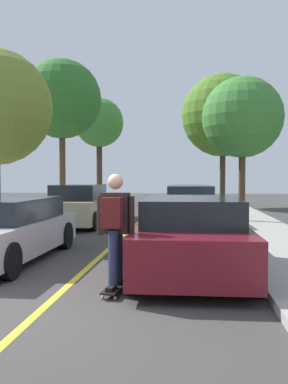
{
  "coord_description": "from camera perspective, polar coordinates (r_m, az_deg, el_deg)",
  "views": [
    {
      "loc": [
        1.89,
        -5.2,
        1.73
      ],
      "look_at": [
        0.25,
        10.49,
        1.18
      ],
      "focal_mm": 39.05,
      "sensor_mm": 36.0,
      "label": 1
    }
  ],
  "objects": [
    {
      "name": "skateboard",
      "position": [
        6.4,
        -3.89,
        -12.86
      ],
      "size": [
        0.32,
        0.86,
        0.1
      ],
      "color": "black",
      "rests_on": "ground"
    },
    {
      "name": "street_tree_left_far",
      "position": [
        27.79,
        -6.14,
        9.3
      ],
      "size": [
        3.19,
        3.19,
        6.78
      ],
      "color": "#3D2D1E",
      "rests_on": "sidewalk_left"
    },
    {
      "name": "parked_car_left_near",
      "position": [
        15.12,
        -8.8,
        -1.88
      ],
      "size": [
        1.87,
        4.36,
        1.47
      ],
      "color": "#BCAD89",
      "rests_on": "ground"
    },
    {
      "name": "skateboarder",
      "position": [
        6.19,
        -4.01,
        -4.28
      ],
      "size": [
        0.59,
        0.71,
        1.68
      ],
      "color": "black",
      "rests_on": "skateboard"
    },
    {
      "name": "street_tree_right_nearest",
      "position": [
        15.93,
        13.3,
        9.85
      ],
      "size": [
        2.96,
        2.96,
        5.28
      ],
      "color": "#4C3823",
      "rests_on": "sidewalk_right"
    },
    {
      "name": "parked_car_right_nearest",
      "position": [
        7.59,
        6.47,
        -5.98
      ],
      "size": [
        2.02,
        4.14,
        1.36
      ],
      "color": "maroon",
      "rests_on": "ground"
    },
    {
      "name": "parked_car_right_near",
      "position": [
        14.7,
        6.24,
        -1.98
      ],
      "size": [
        1.91,
        4.57,
        1.45
      ],
      "color": "white",
      "rests_on": "ground"
    },
    {
      "name": "ground",
      "position": [
        5.8,
        -13.88,
        -15.4
      ],
      "size": [
        80.0,
        80.0,
        0.0
      ],
      "primitive_type": "plane",
      "color": "#3D3A38"
    },
    {
      "name": "street_tree_left_near",
      "position": [
        20.03,
        -11.14,
        12.3
      ],
      "size": [
        3.63,
        3.63,
        7.02
      ],
      "color": "#4C3823",
      "rests_on": "sidewalk_left"
    },
    {
      "name": "parked_car_left_nearest",
      "position": [
        9.24,
        -18.79,
        -4.87
      ],
      "size": [
        2.03,
        4.54,
        1.28
      ],
      "color": "#B7B7BC",
      "rests_on": "ground"
    },
    {
      "name": "parked_car_right_far",
      "position": [
        21.77,
        6.15,
        -0.78
      ],
      "size": [
        1.99,
        4.53,
        1.34
      ],
      "color": "#196066",
      "rests_on": "ground"
    },
    {
      "name": "street_tree_right_near",
      "position": [
        24.62,
        10.73,
        10.22
      ],
      "size": [
        4.71,
        4.71,
        7.49
      ],
      "color": "#3D2D1E",
      "rests_on": "sidewalk_right"
    },
    {
      "name": "center_line",
      "position": [
        9.55,
        -5.61,
        -8.42
      ],
      "size": [
        0.12,
        39.2,
        0.01
      ],
      "primitive_type": "cube",
      "color": "gold",
      "rests_on": "ground"
    }
  ]
}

